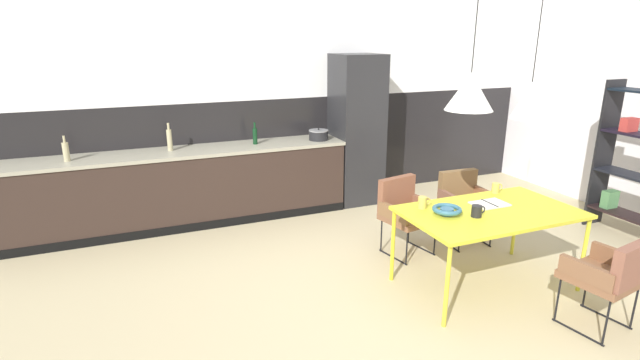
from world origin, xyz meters
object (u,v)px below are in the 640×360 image
Objects in this scene: armchair_corner_seat at (404,207)px; pendant_lamp_over_table_far at (530,100)px; dining_table at (490,215)px; refrigerator_column at (356,130)px; cooking_pot at (319,135)px; bottle_spice_small at (66,151)px; armchair_near_window at (613,271)px; armchair_head_of_table at (463,197)px; bottle_wine_green at (170,139)px; fruit_bowl at (447,210)px; mug_tall_blue at (423,202)px; pendant_lamp_over_table_near at (470,92)px; mug_dark_espresso at (496,188)px; open_book at (490,204)px; open_shelf_unit at (639,158)px; bottle_oil_tall at (255,136)px; mug_glass_clear at (477,211)px.

armchair_corner_seat is 1.61m from pendant_lamp_over_table_far.
refrigerator_column is at bearing 90.62° from dining_table.
cooking_pot is 2.91m from bottle_spice_small.
bottle_spice_small is (-3.48, -0.04, 0.03)m from refrigerator_column.
refrigerator_column reaches higher than cooking_pot.
armchair_near_window is 1.82m from armchair_head_of_table.
bottle_wine_green is at bearing -27.96° from armchair_head_of_table.
dining_table is at bearing -8.80° from fruit_bowl.
mug_tall_blue is 2.26m from cooking_pot.
mug_dark_espresso is at bearing 25.49° from pendant_lamp_over_table_near.
open_book is (-0.28, 1.04, 0.23)m from armchair_near_window.
open_shelf_unit is at bearing 22.82° from armchair_near_window.
open_book is at bearing 105.12° from armchair_corner_seat.
armchair_near_window is 5.24m from bottle_spice_small.
bottle_oil_tall reaches higher than armchair_corner_seat.
armchair_near_window is 1.49m from pendant_lamp_over_table_far.
bottle_oil_tall is at bearing 111.27° from mug_tall_blue.
mug_dark_espresso is (0.00, 1.28, 0.27)m from armchair_near_window.
refrigerator_column is 1.77m from armchair_corner_seat.
refrigerator_column is at bearing 100.60° from mug_dark_espresso.
mug_dark_espresso is 0.09× the size of pendant_lamp_over_table_far.
pendant_lamp_over_table_far is (0.31, 0.01, 0.99)m from dining_table.
bottle_wine_green reaches higher than mug_dark_espresso.
armchair_head_of_table is 2.48× the size of open_book.
mug_tall_blue is 1.04m from pendant_lamp_over_table_near.
bottle_oil_tall reaches higher than open_book.
refrigerator_column is 6.29× the size of open_book.
armchair_corner_seat is 2.80m from bottle_wine_green.
open_book is at bearing -86.95° from refrigerator_column.
armchair_head_of_table is at bearing 82.93° from mug_dark_espresso.
refrigerator_column reaches higher than dining_table.
mug_glass_clear is (-0.18, -2.66, -0.21)m from refrigerator_column.
armchair_head_of_table is 0.68× the size of pendant_lamp_over_table_near.
mug_dark_espresso reaches higher than dining_table.
open_shelf_unit reaches higher than fruit_bowl.
mug_glass_clear is at bearing -143.48° from mug_dark_espresso.
pendant_lamp_over_table_far reaches higher than armchair_head_of_table.
bottle_spice_small is (-3.09, 2.49, 0.24)m from fruit_bowl.
armchair_head_of_table is 1.48m from pendant_lamp_over_table_far.
refrigerator_column reaches higher than mug_tall_blue.
armchair_corner_seat is 0.44× the size of open_shelf_unit.
refrigerator_column is 7.14× the size of bottle_spice_small.
bottle_wine_green is at bearing 176.61° from cooking_pot.
refrigerator_column is 0.58m from cooking_pot.
refrigerator_column is 1.58× the size of pendant_lamp_over_table_far.
dining_table is 1.33× the size of pendant_lamp_over_table_near.
bottle_wine_green is at bearing 141.21° from mug_dark_espresso.
armchair_head_of_table is at bearing 80.74° from pendant_lamp_over_table_far.
bottle_wine_green reaches higher than open_book.
pendant_lamp_over_table_near is (0.11, -0.02, 1.00)m from fruit_bowl.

